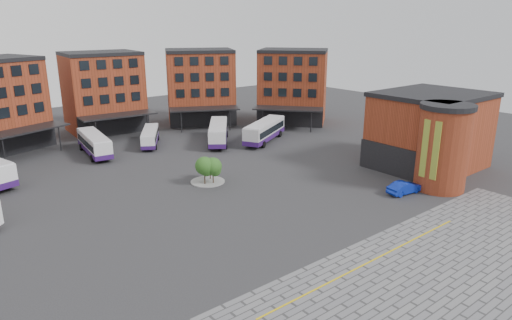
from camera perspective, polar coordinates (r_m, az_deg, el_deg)
ground at (r=49.13m, az=-0.30°, el=-6.95°), size 160.00×160.00×0.00m
paving_zone at (r=38.35m, az=24.24°, el=-16.00°), size 50.00×22.00×0.02m
yellow_line at (r=41.75m, az=14.33°, el=-12.07°), size 26.00×0.15×0.02m
main_building at (r=77.96m, az=-21.21°, el=6.47°), size 94.14×42.48×14.60m
east_building at (r=66.77m, az=21.08°, el=3.18°), size 17.40×15.40×10.60m
tree_island at (r=58.17m, az=-5.87°, el=-0.96°), size 4.40×4.40×3.67m
bus_c at (r=74.83m, az=-19.56°, el=1.97°), size 4.13×11.96×3.30m
bus_d at (r=78.14m, az=-13.10°, el=2.89°), size 6.89×9.52×2.74m
bus_e at (r=77.64m, az=-4.74°, el=3.49°), size 9.51×11.53×3.45m
bus_f at (r=78.35m, az=1.08°, el=3.70°), size 12.38×8.53×3.53m
blue_car at (r=57.71m, az=18.07°, el=-3.29°), size 4.79×2.21×1.52m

